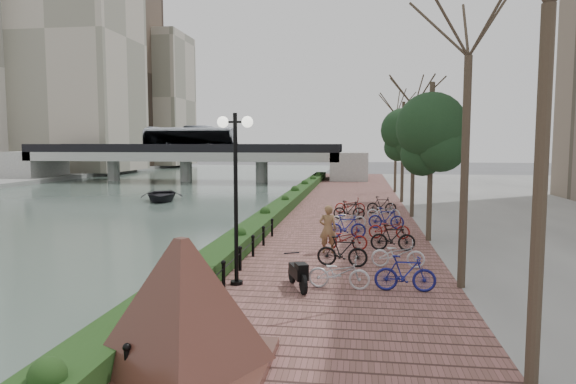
% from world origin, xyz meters
% --- Properties ---
extents(ground, '(220.00, 220.00, 0.00)m').
position_xyz_m(ground, '(0.00, 0.00, 0.00)').
color(ground, '#59595B').
rests_on(ground, ground).
extents(river_water, '(30.00, 130.00, 0.02)m').
position_xyz_m(river_water, '(-15.00, 25.00, 0.01)').
color(river_water, '#4F635A').
rests_on(river_water, ground).
extents(promenade, '(8.00, 75.00, 0.50)m').
position_xyz_m(promenade, '(4.00, 17.50, 0.25)').
color(promenade, brown).
rests_on(promenade, ground).
extents(hedge, '(1.10, 56.00, 0.60)m').
position_xyz_m(hedge, '(0.60, 20.00, 0.80)').
color(hedge, '#1E3B15').
rests_on(hedge, promenade).
extents(chain_fence, '(0.10, 14.10, 0.70)m').
position_xyz_m(chain_fence, '(1.40, 2.00, 0.85)').
color(chain_fence, black).
rests_on(chain_fence, promenade).
extents(granite_monument, '(4.09, 4.09, 2.42)m').
position_xyz_m(granite_monument, '(2.11, -4.30, 1.73)').
color(granite_monument, '#4B2B20').
rests_on(granite_monument, promenade).
extents(lamppost, '(1.02, 0.32, 4.88)m').
position_xyz_m(lamppost, '(1.67, 1.40, 4.02)').
color(lamppost, black).
rests_on(lamppost, promenade).
extents(motorcycle, '(0.98, 1.53, 0.91)m').
position_xyz_m(motorcycle, '(3.45, 1.24, 0.96)').
color(motorcycle, black).
rests_on(motorcycle, promenade).
extents(pedestrian, '(0.69, 0.49, 1.77)m').
position_xyz_m(pedestrian, '(4.00, 6.02, 1.39)').
color(pedestrian, brown).
rests_on(pedestrian, promenade).
extents(bicycle_parking, '(2.40, 17.32, 1.00)m').
position_xyz_m(bicycle_parking, '(5.49, 9.18, 0.97)').
color(bicycle_parking, silver).
rests_on(bicycle_parking, promenade).
extents(street_trees, '(3.20, 37.12, 6.80)m').
position_xyz_m(street_trees, '(8.00, 12.68, 3.69)').
color(street_trees, '#362B20').
rests_on(street_trees, promenade).
extents(bridge, '(36.00, 10.77, 6.50)m').
position_xyz_m(bridge, '(-14.88, 45.00, 3.37)').
color(bridge, gray).
rests_on(bridge, ground).
extents(boat, '(4.72, 5.53, 0.97)m').
position_xyz_m(boat, '(-10.19, 25.33, 0.50)').
color(boat, black).
rests_on(boat, river_water).
extents(far_buildings, '(35.00, 38.00, 38.00)m').
position_xyz_m(far_buildings, '(-41.66, 65.91, 16.12)').
color(far_buildings, '#ACA18F').
rests_on(far_buildings, far_bank).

